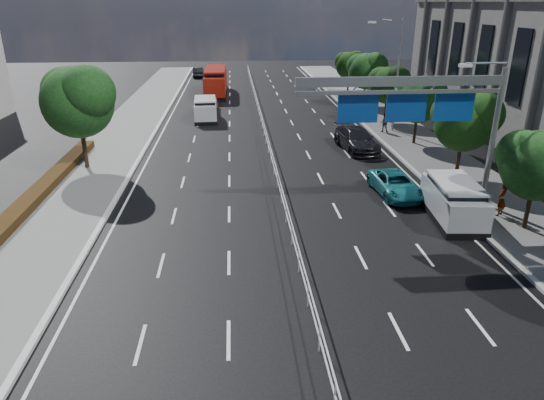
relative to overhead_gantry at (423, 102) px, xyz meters
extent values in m
plane|color=black|center=(-6.74, -10.05, -5.61)|extent=(160.00, 160.00, 0.00)
cube|color=silver|center=(-15.74, -10.05, -5.54)|extent=(0.25, 140.00, 0.15)
cube|color=silver|center=(-6.74, 12.45, -4.61)|extent=(0.05, 85.00, 0.05)
cube|color=silver|center=(-6.74, 12.45, -5.06)|extent=(0.05, 85.00, 0.05)
cylinder|color=gray|center=(3.86, -0.05, -2.01)|extent=(0.28, 0.28, 7.20)
cube|color=gray|center=(-1.14, -0.05, 0.99)|extent=(10.20, 0.25, 0.45)
cube|color=gray|center=(-1.14, -0.05, 0.49)|extent=(10.20, 0.18, 0.18)
cylinder|color=gray|center=(2.86, -0.05, 1.79)|extent=(2.00, 0.10, 0.10)
cube|color=silver|center=(1.86, -0.05, 1.69)|extent=(0.60, 0.25, 0.15)
cube|color=navy|center=(1.66, 0.13, -0.31)|extent=(2.00, 0.08, 1.40)
cube|color=white|center=(1.66, 0.18, -0.31)|extent=(1.80, 0.02, 1.20)
cube|color=navy|center=(-0.74, 0.13, -0.31)|extent=(2.00, 0.08, 1.40)
cube|color=white|center=(-0.74, 0.18, -0.31)|extent=(1.80, 0.02, 1.20)
cube|color=navy|center=(-3.14, 0.13, -0.31)|extent=(2.00, 0.08, 1.40)
cube|color=white|center=(-3.14, 0.18, -0.31)|extent=(1.80, 0.02, 1.20)
cylinder|color=gray|center=(4.06, 15.95, -1.11)|extent=(0.16, 0.16, 9.00)
cylinder|color=gray|center=(2.86, 15.95, 3.19)|extent=(0.10, 2.40, 0.10)
cube|color=silver|center=(1.66, 15.95, 3.04)|extent=(0.60, 0.25, 0.15)
cylinder|color=black|center=(-18.74, 7.95, -3.86)|extent=(0.28, 0.28, 3.50)
sphere|color=black|center=(-18.74, 7.95, -1.27)|extent=(4.40, 4.40, 4.40)
sphere|color=black|center=(-17.86, 7.29, -0.57)|extent=(3.30, 3.30, 3.30)
sphere|color=black|center=(-19.51, 8.61, -0.71)|extent=(3.08, 3.08, 3.08)
cylinder|color=black|center=(4.46, -3.05, -4.31)|extent=(0.21, 0.21, 2.60)
sphere|color=black|center=(4.46, -3.05, -2.38)|extent=(3.20, 3.20, 3.20)
sphere|color=black|center=(3.90, -2.57, -1.97)|extent=(2.24, 2.24, 2.24)
cylinder|color=black|center=(4.46, 4.45, -4.21)|extent=(0.22, 0.22, 2.80)
sphere|color=black|center=(4.46, 4.45, -2.13)|extent=(3.50, 3.50, 3.50)
sphere|color=black|center=(5.16, 3.92, -1.57)|extent=(2.62, 2.62, 2.62)
sphere|color=black|center=(3.85, 4.97, -1.69)|extent=(2.45, 2.45, 2.45)
cylinder|color=black|center=(4.46, 11.95, -4.26)|extent=(0.22, 0.22, 2.70)
sphere|color=black|center=(4.46, 11.95, -2.26)|extent=(3.30, 3.30, 3.30)
sphere|color=black|center=(5.12, 11.45, -1.72)|extent=(2.48, 2.48, 2.47)
sphere|color=black|center=(3.88, 12.44, -1.83)|extent=(2.31, 2.31, 2.31)
cylinder|color=black|center=(4.46, 19.45, -4.28)|extent=(0.21, 0.21, 2.65)
sphere|color=black|center=(4.46, 19.45, -2.32)|extent=(3.20, 3.20, 3.20)
sphere|color=black|center=(5.10, 18.97, -1.79)|extent=(2.40, 2.40, 2.40)
sphere|color=black|center=(3.90, 19.93, -1.90)|extent=(2.24, 2.24, 2.24)
cylinder|color=black|center=(4.46, 26.95, -4.18)|extent=(0.23, 0.23, 2.85)
sphere|color=black|center=(4.46, 26.95, -2.07)|extent=(3.60, 3.60, 3.60)
sphere|color=black|center=(5.18, 26.41, -1.50)|extent=(2.70, 2.70, 2.70)
sphere|color=black|center=(3.83, 27.49, -1.62)|extent=(2.52, 2.52, 2.52)
cylinder|color=black|center=(4.46, 34.45, -4.31)|extent=(0.21, 0.21, 2.60)
sphere|color=black|center=(4.46, 34.45, -2.38)|extent=(3.10, 3.10, 3.10)
sphere|color=black|center=(5.08, 33.98, -1.86)|extent=(2.32, 2.33, 2.32)
sphere|color=black|center=(3.92, 34.91, -1.97)|extent=(2.17, 2.17, 2.17)
cube|color=black|center=(-11.71, 21.64, -5.44)|extent=(2.20, 4.71, 0.33)
cube|color=silver|center=(-11.71, 21.64, -4.64)|extent=(2.16, 4.62, 1.37)
cube|color=black|center=(-11.71, 21.64, -3.96)|extent=(1.94, 3.34, 0.60)
cube|color=silver|center=(-11.71, 21.64, -3.66)|extent=(2.04, 3.62, 0.12)
cylinder|color=black|center=(-12.46, 20.11, -5.27)|extent=(0.32, 0.69, 0.68)
cylinder|color=black|center=(-10.82, 20.18, -5.27)|extent=(0.32, 0.69, 0.68)
cylinder|color=black|center=(-12.60, 23.10, -5.27)|extent=(0.32, 0.69, 0.68)
cylinder|color=black|center=(-10.96, 23.17, -5.27)|extent=(0.32, 0.69, 0.68)
cube|color=black|center=(-11.10, 35.12, -5.46)|extent=(2.53, 10.09, 0.30)
cube|color=maroon|center=(-11.10, 35.12, -4.16)|extent=(2.48, 9.89, 2.04)
cube|color=black|center=(-11.10, 35.12, -3.14)|extent=(2.26, 7.13, 0.90)
cube|color=maroon|center=(-11.10, 35.12, -2.69)|extent=(2.36, 7.72, 0.18)
cylinder|color=black|center=(-12.13, 31.89, -5.30)|extent=(0.27, 0.62, 0.62)
cylinder|color=black|center=(-10.16, 31.86, -5.30)|extent=(0.27, 0.62, 0.62)
cylinder|color=black|center=(-12.04, 38.39, -5.30)|extent=(0.27, 0.62, 0.62)
cylinder|color=black|center=(-10.07, 38.36, -5.30)|extent=(0.27, 0.62, 0.62)
imported|color=#A3A4AA|center=(-11.79, 25.41, -4.76)|extent=(2.17, 5.03, 1.69)
imported|color=black|center=(-14.06, 49.81, -4.93)|extent=(1.52, 4.11, 1.34)
cube|color=black|center=(1.56, -1.51, -5.44)|extent=(2.47, 4.97, 0.33)
cube|color=#A8AAAF|center=(1.56, -1.51, -4.65)|extent=(2.43, 4.87, 1.36)
cube|color=black|center=(1.56, -1.51, -3.97)|extent=(2.14, 3.55, 0.60)
cube|color=#A8AAAF|center=(1.56, -1.51, -3.67)|extent=(2.25, 3.83, 0.12)
cylinder|color=black|center=(0.58, -2.98, -5.27)|extent=(0.35, 0.70, 0.68)
cylinder|color=black|center=(2.25, -3.14, -5.27)|extent=(0.35, 0.70, 0.68)
cylinder|color=black|center=(0.87, 0.11, -5.27)|extent=(0.35, 0.70, 0.68)
cylinder|color=black|center=(2.54, -0.05, -5.27)|extent=(0.35, 0.70, 0.68)
imported|color=#1A7177|center=(-0.24, 1.95, -4.99)|extent=(2.34, 4.57, 1.24)
imported|color=black|center=(-0.24, 11.01, -4.83)|extent=(2.79, 5.54, 1.54)
imported|color=gray|center=(4.00, -1.57, -4.63)|extent=(0.73, 0.70, 1.68)
imported|color=gray|center=(3.17, 15.48, -4.70)|extent=(0.90, 0.80, 1.52)
camera|label=1|loc=(-9.16, -22.85, 4.47)|focal=32.00mm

